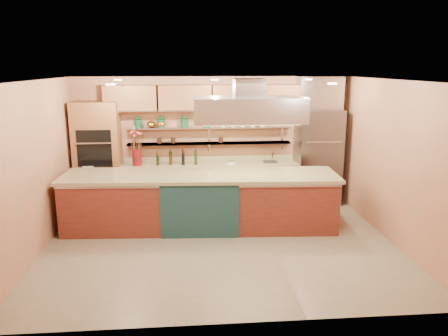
{
  "coord_description": "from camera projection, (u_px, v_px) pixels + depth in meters",
  "views": [
    {
      "loc": [
        -0.55,
        -7.16,
        3.03
      ],
      "look_at": [
        0.16,
        1.0,
        1.1
      ],
      "focal_mm": 35.0,
      "sensor_mm": 36.0,
      "label": 1
    }
  ],
  "objects": [
    {
      "name": "kitchen_scale",
      "position": [
        231.0,
        162.0,
        9.58
      ],
      "size": [
        0.15,
        0.12,
        0.08
      ],
      "primitive_type": "cube",
      "rotation": [
        0.0,
        0.0,
        -0.05
      ],
      "color": "silver",
      "rests_on": "back_counter"
    },
    {
      "name": "copper_kettle",
      "position": [
        151.0,
        124.0,
        9.46
      ],
      "size": [
        0.24,
        0.24,
        0.15
      ],
      "primitive_type": "ellipsoid",
      "rotation": [
        0.0,
        0.0,
        -0.44
      ],
      "color": "orange",
      "rests_on": "wall_shelf_upper"
    },
    {
      "name": "oven_stack",
      "position": [
        98.0,
        156.0,
        9.33
      ],
      "size": [
        0.95,
        0.64,
        2.3
      ],
      "primitive_type": "cube",
      "color": "#915A35",
      "rests_on": "floor"
    },
    {
      "name": "ceiling",
      "position": [
        220.0,
        80.0,
        7.04
      ],
      "size": [
        6.0,
        5.0,
        0.02
      ],
      "primitive_type": "cube",
      "color": "black",
      "rests_on": "wall_back"
    },
    {
      "name": "upper_cabinets",
      "position": [
        212.0,
        98.0,
        9.4
      ],
      "size": [
        4.6,
        0.36,
        0.55
      ],
      "primitive_type": "cube",
      "color": "#915A35",
      "rests_on": "wall_back"
    },
    {
      "name": "floor",
      "position": [
        220.0,
        242.0,
        7.69
      ],
      "size": [
        6.0,
        5.0,
        0.02
      ],
      "primitive_type": "cube",
      "color": "gray",
      "rests_on": "ground"
    },
    {
      "name": "bar_faucet",
      "position": [
        272.0,
        157.0,
        9.74
      ],
      "size": [
        0.03,
        0.03,
        0.22
      ],
      "primitive_type": "cylinder",
      "rotation": [
        0.0,
        0.0,
        -0.12
      ],
      "color": "silver",
      "rests_on": "back_counter"
    },
    {
      "name": "wall_right",
      "position": [
        391.0,
        161.0,
        7.61
      ],
      "size": [
        0.04,
        5.0,
        2.8
      ],
      "primitive_type": "cube",
      "color": "#B77B56",
      "rests_on": "floor"
    },
    {
      "name": "island",
      "position": [
        200.0,
        201.0,
        8.28
      ],
      "size": [
        5.09,
        1.37,
        1.05
      ],
      "primitive_type": "cube",
      "rotation": [
        0.0,
        0.0,
        -0.06
      ],
      "color": "maroon",
      "rests_on": "floor"
    },
    {
      "name": "wall_shelf_lower",
      "position": [
        209.0,
        143.0,
        9.67
      ],
      "size": [
        3.6,
        0.26,
        0.03
      ],
      "primitive_type": "cube",
      "color": "#B3B6BA",
      "rests_on": "wall_back"
    },
    {
      "name": "oil_bottle_cluster",
      "position": [
        177.0,
        158.0,
        9.46
      ],
      "size": [
        0.95,
        0.31,
        0.3
      ],
      "primitive_type": "cube",
      "rotation": [
        0.0,
        0.0,
        -0.04
      ],
      "color": "black",
      "rests_on": "back_counter"
    },
    {
      "name": "wall_back",
      "position": [
        211.0,
        140.0,
        9.79
      ],
      "size": [
        6.0,
        0.04,
        2.8
      ],
      "primitive_type": "cube",
      "color": "#B77B56",
      "rests_on": "floor"
    },
    {
      "name": "wall_front",
      "position": [
        237.0,
        213.0,
        4.94
      ],
      "size": [
        6.0,
        0.04,
        2.8
      ],
      "primitive_type": "cube",
      "color": "#B77B56",
      "rests_on": "floor"
    },
    {
      "name": "wall_shelf_upper",
      "position": [
        209.0,
        128.0,
        9.59
      ],
      "size": [
        3.6,
        0.26,
        0.03
      ],
      "primitive_type": "cube",
      "color": "#B3B6BA",
      "rests_on": "wall_back"
    },
    {
      "name": "wall_left",
      "position": [
        37.0,
        168.0,
        7.11
      ],
      "size": [
        0.04,
        5.0,
        2.8
      ],
      "primitive_type": "cube",
      "color": "#B77B56",
      "rests_on": "floor"
    },
    {
      "name": "green_canister",
      "position": [
        185.0,
        123.0,
        9.52
      ],
      "size": [
        0.19,
        0.19,
        0.17
      ],
      "primitive_type": "cylinder",
      "rotation": [
        0.0,
        0.0,
        0.43
      ],
      "color": "#104A26",
      "rests_on": "wall_shelf_upper"
    },
    {
      "name": "flower_vase",
      "position": [
        137.0,
        157.0,
        9.38
      ],
      "size": [
        0.23,
        0.23,
        0.35
      ],
      "primitive_type": "cylinder",
      "rotation": [
        0.0,
        0.0,
        -0.22
      ],
      "color": "maroon",
      "rests_on": "back_counter"
    },
    {
      "name": "range_hood",
      "position": [
        249.0,
        109.0,
        7.96
      ],
      "size": [
        2.0,
        1.0,
        0.45
      ],
      "primitive_type": "cube",
      "color": "#B3B6BA",
      "rests_on": "ceiling"
    },
    {
      "name": "ceiling_downlights",
      "position": [
        219.0,
        82.0,
        7.24
      ],
      "size": [
        4.0,
        2.8,
        0.02
      ],
      "primitive_type": "cube",
      "color": "#FFE5A5",
      "rests_on": "ceiling"
    },
    {
      "name": "refrigerator",
      "position": [
        318.0,
        157.0,
        9.71
      ],
      "size": [
        0.95,
        0.72,
        2.1
      ],
      "primitive_type": "cube",
      "color": "slate",
      "rests_on": "floor"
    },
    {
      "name": "back_counter",
      "position": [
        210.0,
        184.0,
        9.71
      ],
      "size": [
        3.84,
        0.64,
        0.93
      ],
      "primitive_type": "cube",
      "color": "tan",
      "rests_on": "floor"
    }
  ]
}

